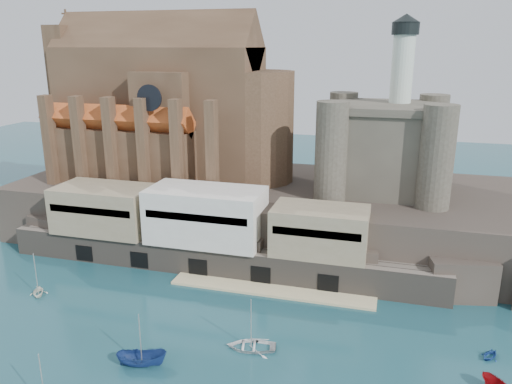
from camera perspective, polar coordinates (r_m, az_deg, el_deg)
The scene contains 9 objects.
ground at distance 59.82m, azimuth -4.59°, elevation -18.69°, with size 300.00×300.00×0.00m, color #17434D.
promontory at distance 91.77m, azimuth 3.67°, elevation -2.32°, with size 100.00×36.00×10.00m.
quay at distance 79.38m, azimuth -5.91°, elevation -4.55°, with size 70.00×12.00×13.05m.
church at distance 97.74m, azimuth -9.85°, elevation 9.00°, with size 47.00×25.93×30.51m.
castle_keep at distance 88.29m, azimuth 14.49°, elevation 5.43°, with size 21.20×21.20×29.30m.
boat_2 at distance 60.39m, azimuth -12.88°, elevation -18.72°, with size 2.14×2.19×5.68m, color navy.
boat_4 at distance 79.36m, azimuth -23.58°, elevation -10.71°, with size 2.91×1.78×3.37m, color white.
boat_6 at distance 61.73m, azimuth -0.56°, elevation -17.40°, with size 4.18×1.21×5.86m, color white.
boat_7 at distance 65.89m, azimuth 25.13°, elevation -16.74°, with size 2.34×1.43×2.71m, color #1F489B.
Camera 1 is at (17.49, -45.73, 34.36)m, focal length 35.00 mm.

